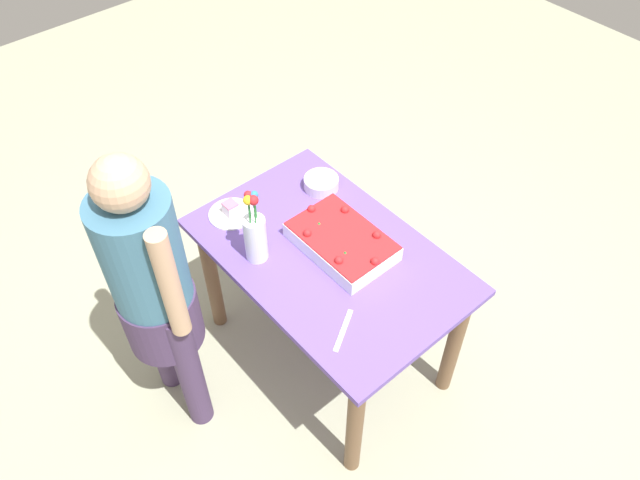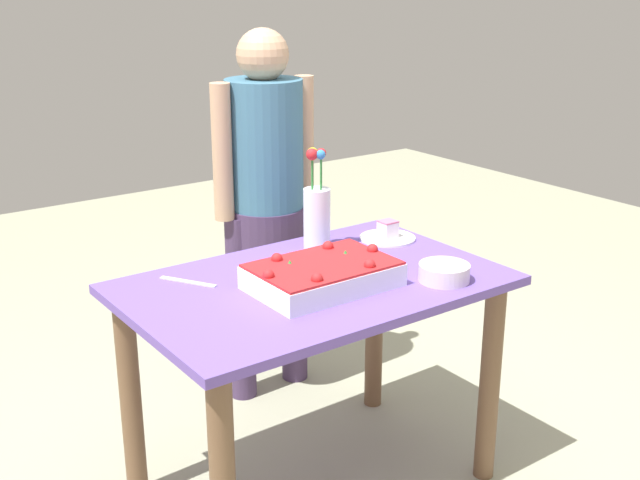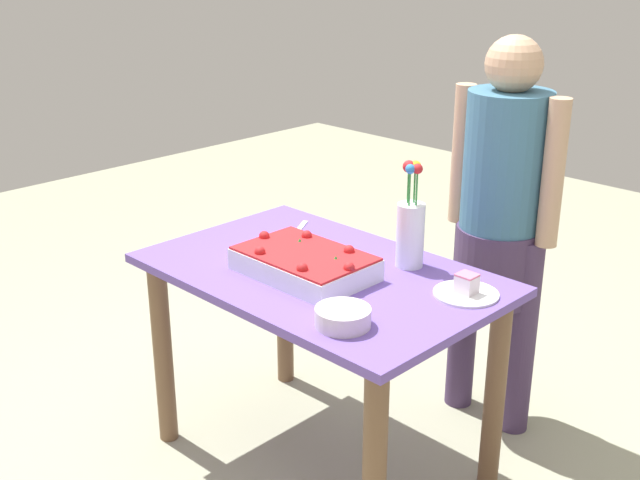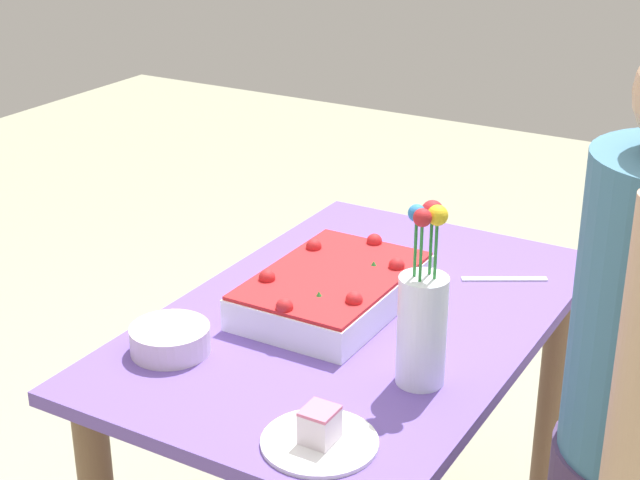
{
  "view_description": "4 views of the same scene",
  "coord_description": "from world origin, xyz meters",
  "px_view_note": "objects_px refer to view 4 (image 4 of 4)",
  "views": [
    {
      "loc": [
        1.29,
        -1.16,
        2.74
      ],
      "look_at": [
        -0.0,
        -0.04,
        0.87
      ],
      "focal_mm": 35.0,
      "sensor_mm": 36.0,
      "label": 1
    },
    {
      "loc": [
        1.37,
        1.93,
        1.68
      ],
      "look_at": [
        -0.02,
        0.0,
        0.89
      ],
      "focal_mm": 45.0,
      "sensor_mm": 36.0,
      "label": 2
    },
    {
      "loc": [
        -1.73,
        1.75,
        1.8
      ],
      "look_at": [
        -0.02,
        0.02,
        0.88
      ],
      "focal_mm": 45.0,
      "sensor_mm": 36.0,
      "label": 3
    },
    {
      "loc": [
        -1.68,
        -0.89,
        1.73
      ],
      "look_at": [
        0.03,
        0.11,
        0.9
      ],
      "focal_mm": 55.0,
      "sensor_mm": 36.0,
      "label": 4
    }
  ],
  "objects_px": {
    "flower_vase": "(422,320)",
    "serving_plate_with_slice": "(320,435)",
    "cake_knife": "(504,279)",
    "sheet_cake": "(333,289)",
    "fruit_bowl": "(170,339)"
  },
  "relations": [
    {
      "from": "flower_vase",
      "to": "serving_plate_with_slice",
      "type": "bearing_deg",
      "value": 167.52
    },
    {
      "from": "serving_plate_with_slice",
      "to": "cake_knife",
      "type": "relative_size",
      "value": 1.02
    },
    {
      "from": "flower_vase",
      "to": "cake_knife",
      "type": "bearing_deg",
      "value": 2.41
    },
    {
      "from": "cake_knife",
      "to": "flower_vase",
      "type": "xyz_separation_m",
      "value": [
        -0.51,
        -0.02,
        0.13
      ]
    },
    {
      "from": "sheet_cake",
      "to": "flower_vase",
      "type": "bearing_deg",
      "value": -122.81
    },
    {
      "from": "sheet_cake",
      "to": "cake_knife",
      "type": "bearing_deg",
      "value": -41.2
    },
    {
      "from": "cake_knife",
      "to": "fruit_bowl",
      "type": "height_order",
      "value": "fruit_bowl"
    },
    {
      "from": "sheet_cake",
      "to": "fruit_bowl",
      "type": "bearing_deg",
      "value": 152.07
    },
    {
      "from": "sheet_cake",
      "to": "serving_plate_with_slice",
      "type": "xyz_separation_m",
      "value": [
        -0.47,
        -0.24,
        -0.02
      ]
    },
    {
      "from": "serving_plate_with_slice",
      "to": "flower_vase",
      "type": "height_order",
      "value": "flower_vase"
    },
    {
      "from": "fruit_bowl",
      "to": "cake_knife",
      "type": "bearing_deg",
      "value": -34.88
    },
    {
      "from": "serving_plate_with_slice",
      "to": "fruit_bowl",
      "type": "bearing_deg",
      "value": 73.16
    },
    {
      "from": "cake_knife",
      "to": "fruit_bowl",
      "type": "relative_size",
      "value": 1.23
    },
    {
      "from": "serving_plate_with_slice",
      "to": "flower_vase",
      "type": "relative_size",
      "value": 0.56
    },
    {
      "from": "sheet_cake",
      "to": "serving_plate_with_slice",
      "type": "bearing_deg",
      "value": -152.83
    }
  ]
}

